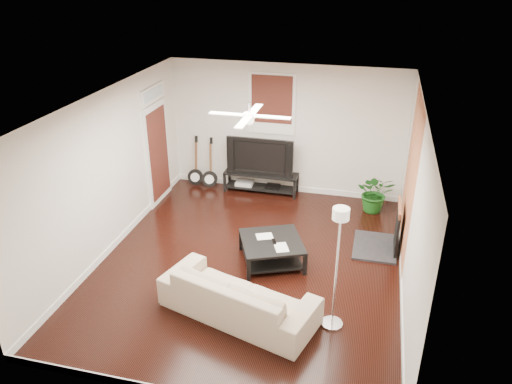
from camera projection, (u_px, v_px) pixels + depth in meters
The scene contains 14 objects.
room at pixel (250, 188), 7.93m from camera, with size 5.01×6.01×2.81m.
brick_accent at pixel (410, 179), 8.26m from camera, with size 0.02×2.20×2.80m, color #B26339.
fireplace at pixel (386, 226), 8.73m from camera, with size 0.80×1.10×0.92m, color black.
window_back at pixel (272, 104), 10.35m from camera, with size 1.00×0.06×1.30m, color #3E1810.
door_left at pixel (157, 144), 10.19m from camera, with size 0.08×1.00×2.50m, color white.
tv_stand at pixel (261, 182), 10.97m from camera, with size 1.61×0.43×0.45m, color black.
tv at pixel (261, 155), 10.71m from camera, with size 1.45×0.19×0.83m, color black.
coffee_table at pixel (272, 251), 8.47m from camera, with size 0.99×0.99×0.42m, color black.
sofa at pixel (238, 295), 7.17m from camera, with size 2.30×0.90×0.67m, color #BEA48F.
floor_lamp at pixel (336, 270), 6.70m from camera, with size 0.31×0.31×1.88m, color silver, non-canonical shape.
potted_plant at pixel (375, 193), 10.07m from camera, with size 0.73×0.64×0.82m, color #185618.
guitar_left at pixel (195, 162), 11.13m from camera, with size 0.35×0.25×1.14m, color black, non-canonical shape.
guitar_right at pixel (209, 164), 11.03m from camera, with size 0.35×0.25×1.14m, color black, non-canonical shape.
ceiling_fan at pixel (250, 115), 7.41m from camera, with size 1.24×1.24×0.32m, color white, non-canonical shape.
Camera 1 is at (1.83, -6.94, 4.77)m, focal length 34.99 mm.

